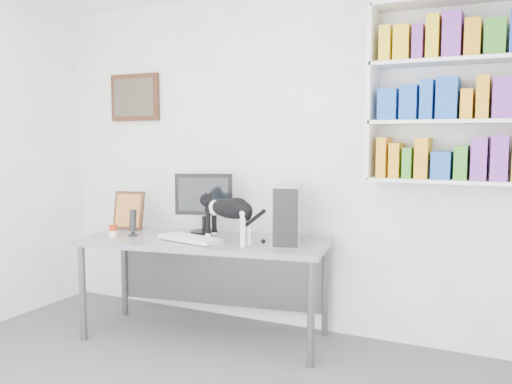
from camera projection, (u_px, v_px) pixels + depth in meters
room at (95, 178)px, 2.63m from camera, size 4.01×4.01×2.70m
bookshelf at (446, 92)px, 3.63m from camera, size 1.03×0.28×1.24m
wall_art at (135, 98)px, 4.90m from camera, size 0.52×0.04×0.42m
desk at (205, 289)px, 4.15m from camera, size 1.95×1.02×0.77m
monitor at (204, 203)px, 4.34m from camera, size 0.51×0.37×0.49m
keyboard at (190, 239)px, 4.03m from camera, size 0.52×0.28×0.04m
pc_tower at (288, 214)px, 3.96m from camera, size 0.31×0.46×0.42m
speaker at (133, 222)px, 4.24m from camera, size 0.11×0.11×0.22m
leaning_print at (129, 210)px, 4.54m from camera, size 0.28×0.15×0.33m
soup_can at (113, 231)px, 4.21m from camera, size 0.09×0.09×0.09m
cat at (229, 220)px, 3.93m from camera, size 0.58×0.29×0.35m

